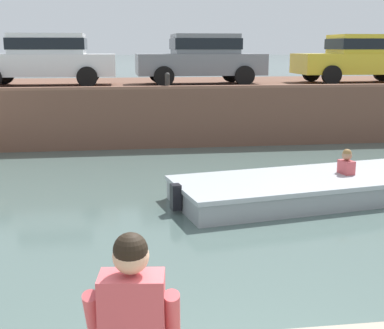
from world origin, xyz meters
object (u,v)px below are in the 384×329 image
object	(u,v)px
mooring_bollard_mid	(167,80)
person_seated_left	(134,329)
car_right_inner_yellow	(361,56)
car_centre_grey	(202,57)
car_left_inner_white	(45,57)
motorboat_passing	(321,187)

from	to	relation	value
mooring_bollard_mid	person_seated_left	distance (m)	12.48
person_seated_left	car_right_inner_yellow	bearing A→B (deg)	60.56
car_right_inner_yellow	mooring_bollard_mid	distance (m)	6.73
car_centre_grey	mooring_bollard_mid	distance (m)	2.12
car_centre_grey	car_right_inner_yellow	world-z (taller)	same
person_seated_left	car_centre_grey	bearing A→B (deg)	79.36
car_left_inner_white	car_centre_grey	xyz separation A→B (m)	(4.76, 0.00, -0.00)
motorboat_passing	car_right_inner_yellow	size ratio (longest dim) A/B	1.53
car_left_inner_white	car_centre_grey	distance (m)	4.76
motorboat_passing	car_left_inner_white	size ratio (longest dim) A/B	1.47
motorboat_passing	car_centre_grey	bearing A→B (deg)	98.71
car_left_inner_white	mooring_bollard_mid	distance (m)	3.92
car_left_inner_white	mooring_bollard_mid	size ratio (longest dim) A/B	9.67
motorboat_passing	mooring_bollard_mid	world-z (taller)	mooring_bollard_mid
car_right_inner_yellow	mooring_bollard_mid	bearing A→B (deg)	-166.08
car_left_inner_white	mooring_bollard_mid	bearing A→B (deg)	-24.59
motorboat_passing	mooring_bollard_mid	size ratio (longest dim) A/B	14.19
car_left_inner_white	car_centre_grey	world-z (taller)	same
mooring_bollard_mid	person_seated_left	size ratio (longest dim) A/B	0.46
car_right_inner_yellow	mooring_bollard_mid	xyz separation A→B (m)	(-6.50, -1.61, -0.61)
car_centre_grey	person_seated_left	distance (m)	14.30
car_centre_grey	mooring_bollard_mid	bearing A→B (deg)	-127.40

